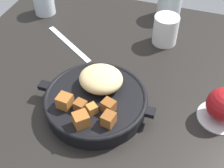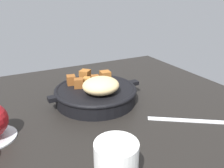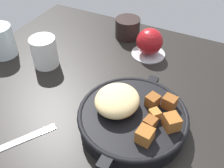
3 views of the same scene
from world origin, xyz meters
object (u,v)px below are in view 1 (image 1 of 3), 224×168
water_glass_tall (170,4)px  white_creamer_pitcher (166,30)px  cast_iron_skillet (96,99)px  water_glass_short (44,2)px  red_apple (224,105)px  butter_knife (69,43)px

water_glass_tall → white_creamer_pitcher: 14.96cm
cast_iron_skillet → white_creamer_pitcher: bearing=71.9°
cast_iron_skillet → white_creamer_pitcher: 33.17cm
water_glass_short → water_glass_tall: size_ratio=0.84×
water_glass_short → white_creamer_pitcher: white_creamer_pitcher is taller
cast_iron_skillet → water_glass_tall: bearing=79.5°
red_apple → white_creamer_pitcher: white_creamer_pitcher is taller
butter_knife → water_glass_short: size_ratio=2.74×
red_apple → water_glass_short: 67.02cm
butter_knife → water_glass_short: (-14.98, 13.75, 3.80)cm
water_glass_short → cast_iron_skillet: bearing=-47.7°
water_glass_tall → butter_knife: bearing=-135.6°
red_apple → white_creamer_pitcher: 31.08cm
red_apple → water_glass_short: (-60.57, 28.69, -0.62)cm
water_glass_tall → white_creamer_pitcher: water_glass_tall is taller
red_apple → butter_knife: (-45.59, 14.94, -4.43)cm
cast_iron_skillet → water_glass_short: (-31.94, 35.12, 0.81)cm
cast_iron_skillet → white_creamer_pitcher: size_ratio=3.28×
butter_knife → water_glass_tall: (25.56, 25.00, 4.57)cm
cast_iron_skillet → red_apple: (28.63, 6.43, 1.43)cm
butter_knife → cast_iron_skillet: bearing=-18.0°
cast_iron_skillet → red_apple: 29.38cm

